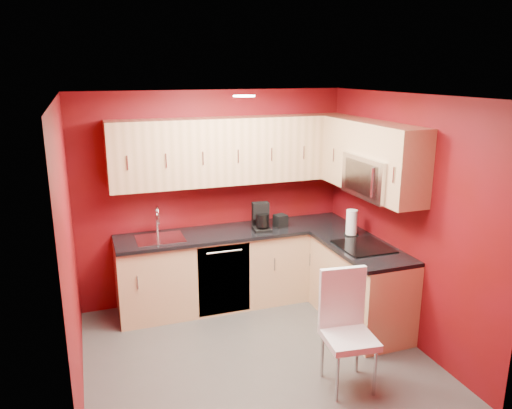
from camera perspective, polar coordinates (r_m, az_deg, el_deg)
floor at (r=5.12m, az=-0.11°, el=-16.88°), size 3.20×3.20×0.00m
ceiling at (r=4.35m, az=-0.12°, el=12.30°), size 3.20×3.20×0.00m
wall_back at (r=5.96m, az=-4.88°, el=0.86°), size 3.20×0.00×3.20m
wall_front at (r=3.31m, az=8.65°, el=-11.32°), size 3.20×0.00×3.20m
wall_left at (r=4.36m, az=-20.50°, el=-5.51°), size 0.00×3.00×3.00m
wall_right at (r=5.31m, az=16.43°, el=-1.53°), size 0.00×3.00×3.00m
base_cabinets_back at (r=6.00m, az=-2.11°, el=-7.23°), size 2.80×0.60×0.87m
base_cabinets_right at (r=5.62m, az=11.80°, el=-9.14°), size 0.60×1.30×0.87m
countertop_back at (r=5.82m, az=-2.11°, el=-3.14°), size 2.80×0.63×0.04m
countertop_right at (r=5.43m, az=12.00°, el=-4.84°), size 0.63×1.27×0.04m
upper_cabinets_back at (r=5.73m, az=-2.61°, el=6.19°), size 2.80×0.35×0.75m
upper_cabinets_right at (r=5.43m, az=12.72°, el=6.00°), size 0.35×1.55×0.75m
microwave at (r=5.25m, az=13.67°, el=3.12°), size 0.42×0.76×0.42m
cooktop at (r=5.39m, az=12.16°, el=-4.72°), size 0.50×0.55×0.01m
sink at (r=5.64m, az=-10.95°, el=-3.45°), size 0.52×0.42×0.35m
dishwasher_front at (r=5.67m, az=-3.66°, el=-8.59°), size 0.60×0.02×0.82m
downlight at (r=4.63m, az=-1.38°, el=12.29°), size 0.20×0.20×0.01m
coffee_maker at (r=5.76m, az=0.66°, el=-1.46°), size 0.22×0.27×0.32m
napkin_holder at (r=5.93m, az=2.81°, el=-1.86°), size 0.16×0.16×0.15m
paper_towel at (r=5.71m, az=10.87°, el=-2.05°), size 0.20×0.20×0.29m
dining_chair at (r=4.52m, az=10.63°, el=-14.18°), size 0.47×0.49×1.05m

